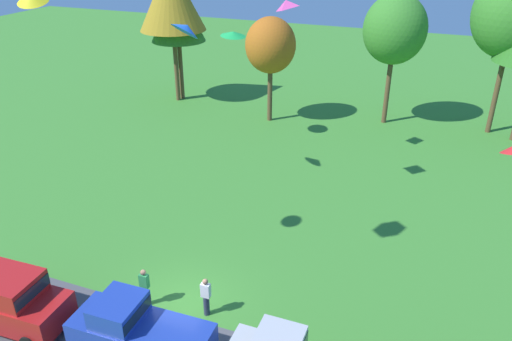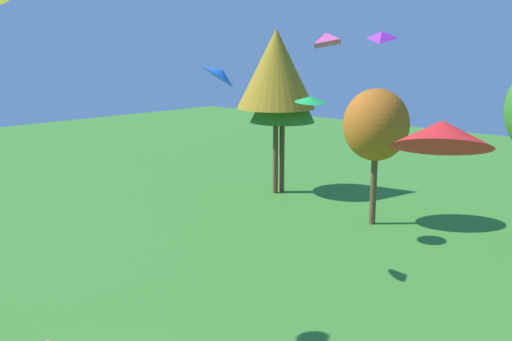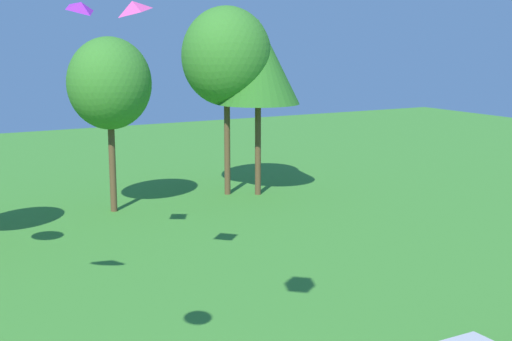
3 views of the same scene
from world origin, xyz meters
The scene contains 11 objects.
ground_plane centered at (0.00, 0.00, 0.00)m, with size 120.00×120.00×0.00m, color #3D842D.
car_suv_far_end centered at (-5.51, -3.09, 1.30)m, with size 4.67×2.19×2.28m.
car_pickup_near_entrance centered at (-0.29, -2.55, 1.11)m, with size 5.05×2.15×2.14m.
person_beside_suv centered at (1.10, 0.09, 0.88)m, with size 0.36×0.24×1.71m.
person_watching_sky centered at (-1.40, -0.29, 0.88)m, with size 0.36×0.24×1.71m.
tree_left_of_center centered at (-12.66, 23.14, 7.10)m, with size 4.43×4.43×9.35m.
tree_far_right centered at (-3.85, 20.93, 5.71)m, with size 3.68×3.68×7.77m.
tree_right_of_center centered at (4.43, 23.68, 6.93)m, with size 4.46×4.46×9.42m.
kite_diamond_high_right centered at (0.86, 9.75, 10.34)m, with size 1.02×0.88×0.40m, color #EA4C9E.
kite_delta_mid_center centered at (-4.57, 15.91, 7.45)m, with size 1.60×1.60×0.28m, color green.
kite_delta_topmost centered at (-4.29, 9.47, 8.96)m, with size 1.51×1.51×0.37m, color blue.
Camera 1 is at (8.34, -13.13, 13.85)m, focal length 35.00 mm.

